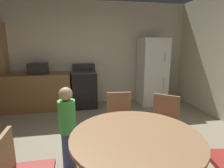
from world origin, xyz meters
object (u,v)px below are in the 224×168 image
Objects in this scene: oven_range at (85,89)px; person_child at (67,126)px; chair_northeast at (163,121)px; dining_table at (135,149)px; refrigerator at (152,72)px; microwave at (38,68)px; chair_north at (120,117)px.

person_child is at bearing -97.31° from oven_range.
chair_northeast is 1.37m from person_child.
person_child is (-0.68, 0.70, -0.03)m from dining_table.
refrigerator is at bearing -157.63° from chair_northeast.
oven_range is 0.87× the size of dining_table.
microwave is 3.19m from chair_northeast.
person_child reaches higher than dining_table.
oven_range is at bearing 128.63° from person_child.
chair_northeast and chair_north have the same top height.
person_child is at bearing -61.62° from chair_north.
chair_north is at bearing -124.04° from refrigerator.
refrigerator reaches higher than microwave.
refrigerator is 3.16m from person_child.
chair_north is at bearing -52.69° from microwave.
dining_table is 0.98m from person_child.
chair_northeast is 0.80× the size of person_child.
oven_range is 1.26× the size of chair_north.
chair_north is at bearing -71.94° from chair_northeast.
refrigerator is (1.81, -0.05, 0.41)m from oven_range.
oven_range is at bearing 178.30° from refrigerator.
microwave is 0.35× the size of dining_table.
dining_table is at bearing -83.06° from oven_range.
dining_table is at bearing -115.28° from refrigerator.
dining_table is (1.47, -3.08, -0.42)m from microwave.
dining_table is 1.45× the size of chair_northeast.
refrigerator is at bearing -1.70° from oven_range.
chair_north is at bearing -77.29° from oven_range.
chair_north is at bearing 69.59° from person_child.
refrigerator reaches higher than chair_northeast.
person_child is at bearing -71.64° from microwave.
oven_range is at bearing 0.19° from microwave.
microwave reaches higher than chair_north.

